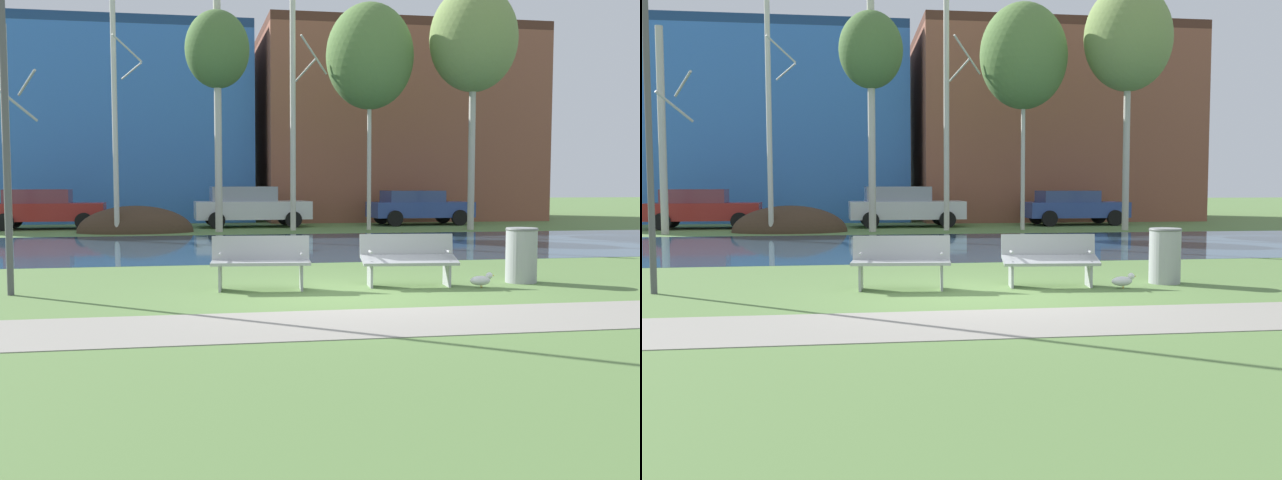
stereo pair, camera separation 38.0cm
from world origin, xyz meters
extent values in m
plane|color=#5B7F42|center=(0.00, 10.00, 0.00)|extent=(120.00, 120.00, 0.00)
cube|color=gray|center=(0.00, -2.21, 0.01)|extent=(60.00, 1.88, 0.01)
cube|color=#33516B|center=(0.00, 9.17, 0.00)|extent=(80.00, 8.98, 0.01)
ellipsoid|color=#423021|center=(-4.21, 15.64, 0.00)|extent=(4.04, 2.46, 1.87)
cube|color=#9EA0A3|center=(-1.25, 0.77, 0.45)|extent=(1.64, 0.63, 0.05)
cube|color=#9EA0A3|center=(-1.22, 1.05, 0.67)|extent=(1.60, 0.24, 0.40)
cube|color=#9EA0A3|center=(-1.89, 0.90, 0.23)|extent=(0.08, 0.43, 0.45)
cube|color=#9EA0A3|center=(-0.59, 0.77, 0.23)|extent=(0.08, 0.43, 0.45)
cylinder|color=#9EA0A3|center=(-1.90, 0.86, 0.59)|extent=(0.07, 0.28, 0.04)
cylinder|color=#9EA0A3|center=(-0.59, 0.73, 0.59)|extent=(0.07, 0.28, 0.04)
cube|color=#9EA0A3|center=(1.25, 0.77, 0.45)|extent=(1.64, 0.63, 0.15)
cube|color=#9EA0A3|center=(1.27, 1.05, 0.67)|extent=(1.60, 0.24, 0.40)
cube|color=#9EA0A3|center=(0.60, 0.90, 0.23)|extent=(0.08, 0.43, 0.45)
cube|color=#9EA0A3|center=(1.90, 0.77, 0.23)|extent=(0.08, 0.43, 0.45)
cylinder|color=#9EA0A3|center=(0.59, 0.86, 0.59)|extent=(0.07, 0.28, 0.04)
cylinder|color=#9EA0A3|center=(1.90, 0.73, 0.59)|extent=(0.07, 0.28, 0.04)
cylinder|color=#999B9E|center=(3.34, 0.96, 0.48)|extent=(0.54, 0.54, 0.96)
torus|color=#5B5D5E|center=(3.34, 0.96, 0.93)|extent=(0.56, 0.56, 0.04)
ellipsoid|color=white|center=(2.37, 0.46, 0.12)|extent=(0.35, 0.16, 0.16)
sphere|color=white|center=(2.53, 0.46, 0.20)|extent=(0.11, 0.11, 0.11)
cone|color=gold|center=(2.59, 0.46, 0.20)|extent=(0.06, 0.04, 0.04)
cylinder|color=gold|center=(2.39, 0.42, 0.05)|extent=(0.01, 0.01, 0.10)
cylinder|color=gold|center=(2.39, 0.49, 0.05)|extent=(0.01, 0.01, 0.10)
cylinder|color=#4C4C51|center=(-5.12, 0.98, 2.76)|extent=(0.10, 0.10, 5.51)
cylinder|color=#BCB7A8|center=(-8.29, 15.03, 3.47)|extent=(0.25, 0.25, 6.94)
cylinder|color=#BCB7A8|center=(-7.67, 15.46, 5.10)|extent=(0.85, 1.18, 0.78)
cylinder|color=#BCB7A8|center=(-7.74, 14.47, 4.23)|extent=(1.04, 1.01, 0.95)
cylinder|color=beige|center=(-4.75, 14.59, 4.74)|extent=(0.18, 0.18, 9.49)
cylinder|color=beige|center=(-4.20, 14.97, 5.51)|extent=(0.77, 1.09, 0.45)
cylinder|color=beige|center=(-4.26, 14.10, 6.11)|extent=(0.92, 0.89, 0.76)
cylinder|color=beige|center=(-1.30, 15.34, 4.10)|extent=(0.26, 0.26, 8.19)
ellipsoid|color=#4C7038|center=(-1.30, 15.34, 6.39)|extent=(2.25, 2.25, 2.70)
cylinder|color=beige|center=(1.41, 15.73, 4.74)|extent=(0.20, 0.20, 9.47)
cylinder|color=beige|center=(1.96, 16.11, 5.89)|extent=(0.71, 0.99, 0.78)
cylinder|color=beige|center=(2.08, 15.05, 6.25)|extent=(1.17, 1.14, 1.20)
cylinder|color=beige|center=(4.24, 15.62, 4.08)|extent=(0.15, 0.15, 8.15)
ellipsoid|color=#567A3D|center=(4.24, 15.62, 6.36)|extent=(3.21, 3.21, 3.86)
cylinder|color=#BCB7A8|center=(7.94, 14.87, 4.47)|extent=(0.25, 0.25, 8.94)
ellipsoid|color=olive|center=(7.94, 14.87, 6.97)|extent=(3.19, 3.19, 3.83)
cube|color=maroon|center=(-7.58, 18.08, 0.65)|extent=(4.21, 1.93, 0.66)
cube|color=brown|center=(-7.91, 18.07, 1.24)|extent=(2.38, 1.65, 0.52)
cylinder|color=black|center=(-6.25, 19.02, 0.32)|extent=(0.65, 0.25, 0.64)
cylinder|color=black|center=(-6.18, 17.26, 0.32)|extent=(0.65, 0.25, 0.64)
cylinder|color=black|center=(-8.98, 18.91, 0.32)|extent=(0.65, 0.25, 0.64)
cylinder|color=black|center=(-8.91, 17.14, 0.32)|extent=(0.65, 0.25, 0.64)
cube|color=silver|center=(0.12, 18.07, 0.67)|extent=(4.55, 2.07, 0.69)
cube|color=#949AAC|center=(-0.24, 18.05, 1.30)|extent=(2.57, 1.76, 0.58)
cylinder|color=black|center=(1.56, 19.07, 0.32)|extent=(0.65, 0.25, 0.64)
cylinder|color=black|center=(1.63, 17.19, 0.32)|extent=(0.65, 0.25, 0.64)
cylinder|color=black|center=(-1.40, 18.95, 0.32)|extent=(0.65, 0.25, 0.64)
cylinder|color=black|center=(-1.32, 17.06, 0.32)|extent=(0.65, 0.25, 0.64)
cube|color=#2D4793|center=(7.10, 18.34, 0.63)|extent=(4.25, 1.97, 0.63)
cube|color=#32457F|center=(6.76, 18.32, 1.18)|extent=(2.41, 1.68, 0.47)
cylinder|color=black|center=(8.44, 19.29, 0.32)|extent=(0.65, 0.25, 0.64)
cylinder|color=black|center=(8.51, 17.50, 0.32)|extent=(0.65, 0.25, 0.64)
cylinder|color=black|center=(5.68, 19.18, 0.32)|extent=(0.65, 0.25, 0.64)
cylinder|color=black|center=(5.75, 17.38, 0.32)|extent=(0.65, 0.25, 0.64)
cube|color=#3870C6|center=(-7.87, 25.40, 4.19)|extent=(16.81, 8.44, 8.39)
cube|color=navy|center=(-7.87, 25.40, 8.59)|extent=(16.81, 8.44, 0.40)
cube|color=brown|center=(7.47, 24.32, 4.27)|extent=(12.74, 8.31, 8.54)
cube|color=#4E2C21|center=(7.47, 24.32, 8.74)|extent=(12.74, 8.31, 0.40)
camera|label=1|loc=(-2.40, -11.03, 1.74)|focal=41.42mm
camera|label=2|loc=(-2.02, -11.09, 1.74)|focal=41.42mm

